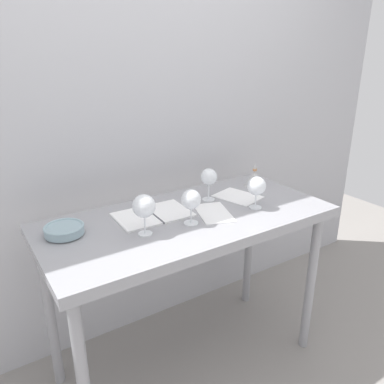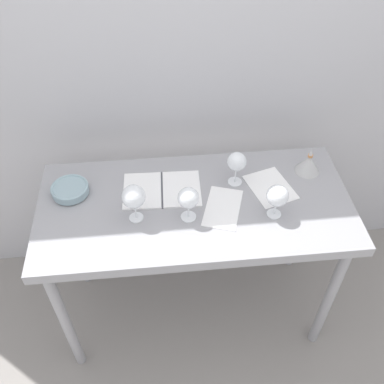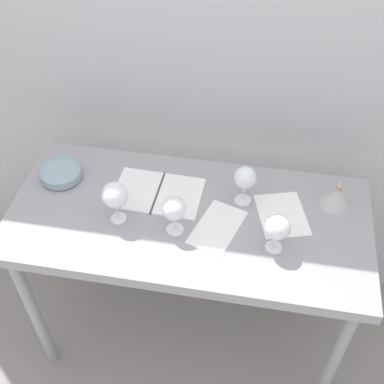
{
  "view_description": "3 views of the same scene",
  "coord_description": "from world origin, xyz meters",
  "px_view_note": "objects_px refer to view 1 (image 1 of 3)",
  "views": [
    {
      "loc": [
        -0.89,
        -1.42,
        1.65
      ],
      "look_at": [
        0.03,
        0.02,
        1.01
      ],
      "focal_mm": 35.79,
      "sensor_mm": 36.0,
      "label": 1
    },
    {
      "loc": [
        -0.14,
        -1.32,
        2.29
      ],
      "look_at": [
        -0.01,
        -0.01,
        0.97
      ],
      "focal_mm": 40.38,
      "sensor_mm": 36.0,
      "label": 2
    },
    {
      "loc": [
        0.23,
        -1.26,
        2.32
      ],
      "look_at": [
        0.01,
        0.04,
        0.99
      ],
      "focal_mm": 46.22,
      "sensor_mm": 36.0,
      "label": 3
    }
  ],
  "objects_px": {
    "wine_glass_near_center": "(191,200)",
    "tasting_sheet_upper": "(238,196)",
    "wine_glass_far_right": "(209,178)",
    "open_notebook": "(153,215)",
    "decanter_funnel": "(254,178)",
    "wine_glass_near_right": "(257,187)",
    "wine_glass_near_left": "(144,207)",
    "tasting_sheet_lower": "(214,213)",
    "tasting_bowl": "(64,230)"
  },
  "relations": [
    {
      "from": "tasting_bowl",
      "to": "wine_glass_near_left",
      "type": "bearing_deg",
      "value": -31.1
    },
    {
      "from": "wine_glass_near_right",
      "to": "open_notebook",
      "type": "relative_size",
      "value": 0.45
    },
    {
      "from": "wine_glass_far_right",
      "to": "wine_glass_near_center",
      "type": "relative_size",
      "value": 1.04
    },
    {
      "from": "wine_glass_far_right",
      "to": "tasting_sheet_lower",
      "type": "height_order",
      "value": "wine_glass_far_right"
    },
    {
      "from": "tasting_sheet_upper",
      "to": "decanter_funnel",
      "type": "relative_size",
      "value": 1.69
    },
    {
      "from": "decanter_funnel",
      "to": "open_notebook",
      "type": "bearing_deg",
      "value": -174.62
    },
    {
      "from": "wine_glass_near_right",
      "to": "open_notebook",
      "type": "xyz_separation_m",
      "value": [
        -0.48,
        0.2,
        -0.11
      ]
    },
    {
      "from": "open_notebook",
      "to": "tasting_sheet_upper",
      "type": "bearing_deg",
      "value": -1.53
    },
    {
      "from": "tasting_bowl",
      "to": "wine_glass_far_right",
      "type": "bearing_deg",
      "value": 0.07
    },
    {
      "from": "wine_glass_near_right",
      "to": "wine_glass_near_center",
      "type": "height_order",
      "value": "wine_glass_near_center"
    },
    {
      "from": "wine_glass_far_right",
      "to": "wine_glass_near_right",
      "type": "distance_m",
      "value": 0.25
    },
    {
      "from": "tasting_sheet_upper",
      "to": "wine_glass_far_right",
      "type": "bearing_deg",
      "value": 145.66
    },
    {
      "from": "wine_glass_far_right",
      "to": "wine_glass_near_center",
      "type": "distance_m",
      "value": 0.31
    },
    {
      "from": "tasting_sheet_lower",
      "to": "wine_glass_far_right",
      "type": "bearing_deg",
      "value": 81.0
    },
    {
      "from": "wine_glass_near_right",
      "to": "wine_glass_near_center",
      "type": "distance_m",
      "value": 0.37
    },
    {
      "from": "wine_glass_near_center",
      "to": "tasting_bowl",
      "type": "distance_m",
      "value": 0.56
    },
    {
      "from": "tasting_sheet_lower",
      "to": "decanter_funnel",
      "type": "height_order",
      "value": "decanter_funnel"
    },
    {
      "from": "wine_glass_near_center",
      "to": "open_notebook",
      "type": "relative_size",
      "value": 0.46
    },
    {
      "from": "wine_glass_far_right",
      "to": "wine_glass_near_right",
      "type": "bearing_deg",
      "value": -58.12
    },
    {
      "from": "wine_glass_far_right",
      "to": "tasting_sheet_lower",
      "type": "distance_m",
      "value": 0.21
    },
    {
      "from": "wine_glass_far_right",
      "to": "wine_glass_near_left",
      "type": "height_order",
      "value": "wine_glass_near_left"
    },
    {
      "from": "open_notebook",
      "to": "wine_glass_far_right",
      "type": "bearing_deg",
      "value": 5.36
    },
    {
      "from": "tasting_sheet_upper",
      "to": "decanter_funnel",
      "type": "xyz_separation_m",
      "value": [
        0.2,
        0.09,
        0.04
      ]
    },
    {
      "from": "wine_glass_far_right",
      "to": "wine_glass_near_center",
      "type": "bearing_deg",
      "value": -140.34
    },
    {
      "from": "wine_glass_near_left",
      "to": "tasting_sheet_upper",
      "type": "xyz_separation_m",
      "value": [
        0.62,
        0.13,
        -0.13
      ]
    },
    {
      "from": "wine_glass_near_right",
      "to": "tasting_sheet_lower",
      "type": "distance_m",
      "value": 0.25
    },
    {
      "from": "wine_glass_near_left",
      "to": "open_notebook",
      "type": "relative_size",
      "value": 0.5
    },
    {
      "from": "wine_glass_near_center",
      "to": "tasting_sheet_lower",
      "type": "height_order",
      "value": "wine_glass_near_center"
    },
    {
      "from": "wine_glass_near_center",
      "to": "tasting_sheet_upper",
      "type": "relative_size",
      "value": 0.72
    },
    {
      "from": "tasting_sheet_upper",
      "to": "wine_glass_near_center",
      "type": "bearing_deg",
      "value": -176.32
    },
    {
      "from": "open_notebook",
      "to": "tasting_sheet_lower",
      "type": "height_order",
      "value": "open_notebook"
    },
    {
      "from": "wine_glass_far_right",
      "to": "wine_glass_near_right",
      "type": "height_order",
      "value": "wine_glass_far_right"
    },
    {
      "from": "wine_glass_far_right",
      "to": "tasting_sheet_upper",
      "type": "bearing_deg",
      "value": -17.73
    },
    {
      "from": "open_notebook",
      "to": "tasting_sheet_upper",
      "type": "height_order",
      "value": "open_notebook"
    },
    {
      "from": "wine_glass_near_left",
      "to": "tasting_bowl",
      "type": "relative_size",
      "value": 1.07
    },
    {
      "from": "wine_glass_near_center",
      "to": "decanter_funnel",
      "type": "xyz_separation_m",
      "value": [
        0.59,
        0.24,
        -0.07
      ]
    },
    {
      "from": "wine_glass_near_center",
      "to": "tasting_sheet_upper",
      "type": "height_order",
      "value": "wine_glass_near_center"
    },
    {
      "from": "tasting_bowl",
      "to": "tasting_sheet_lower",
      "type": "bearing_deg",
      "value": -13.06
    },
    {
      "from": "wine_glass_near_right",
      "to": "tasting_sheet_upper",
      "type": "xyz_separation_m",
      "value": [
        0.02,
        0.17,
        -0.11
      ]
    },
    {
      "from": "open_notebook",
      "to": "decanter_funnel",
      "type": "height_order",
      "value": "decanter_funnel"
    },
    {
      "from": "wine_glass_near_left",
      "to": "tasting_sheet_lower",
      "type": "height_order",
      "value": "wine_glass_near_left"
    },
    {
      "from": "wine_glass_near_center",
      "to": "wine_glass_near_right",
      "type": "bearing_deg",
      "value": -3.25
    },
    {
      "from": "wine_glass_near_center",
      "to": "decanter_funnel",
      "type": "height_order",
      "value": "wine_glass_near_center"
    },
    {
      "from": "wine_glass_near_center",
      "to": "decanter_funnel",
      "type": "relative_size",
      "value": 1.21
    },
    {
      "from": "wine_glass_near_left",
      "to": "tasting_sheet_upper",
      "type": "distance_m",
      "value": 0.64
    },
    {
      "from": "open_notebook",
      "to": "tasting_bowl",
      "type": "bearing_deg",
      "value": 179.0
    },
    {
      "from": "wine_glass_near_left",
      "to": "wine_glass_near_center",
      "type": "height_order",
      "value": "wine_glass_near_left"
    },
    {
      "from": "wine_glass_near_right",
      "to": "tasting_bowl",
      "type": "height_order",
      "value": "wine_glass_near_right"
    },
    {
      "from": "wine_glass_near_center",
      "to": "wine_glass_near_left",
      "type": "bearing_deg",
      "value": 175.67
    },
    {
      "from": "wine_glass_far_right",
      "to": "open_notebook",
      "type": "distance_m",
      "value": 0.36
    }
  ]
}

